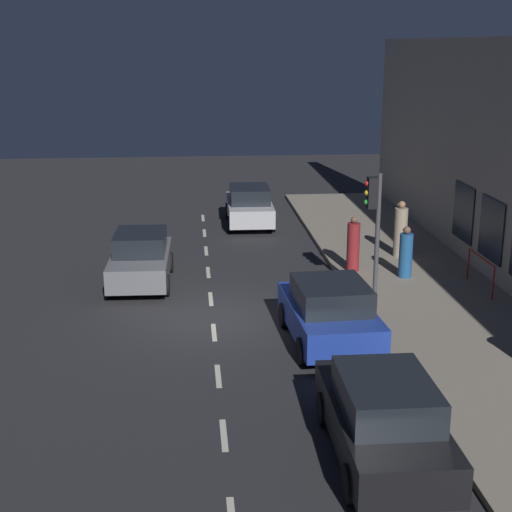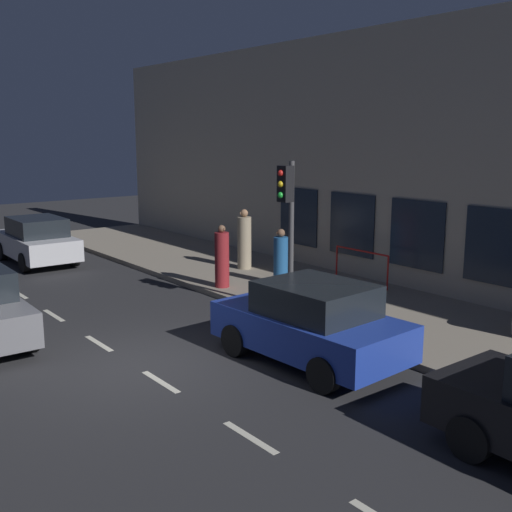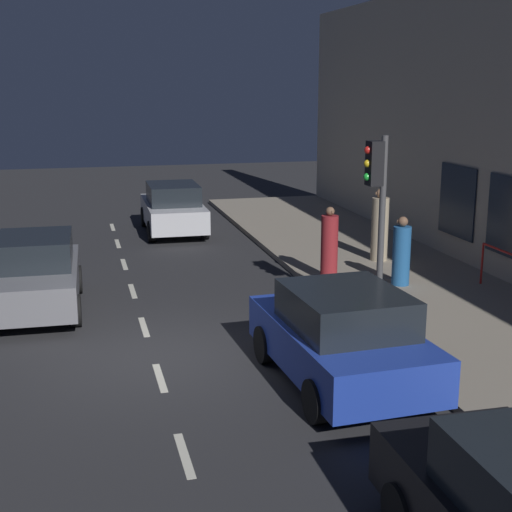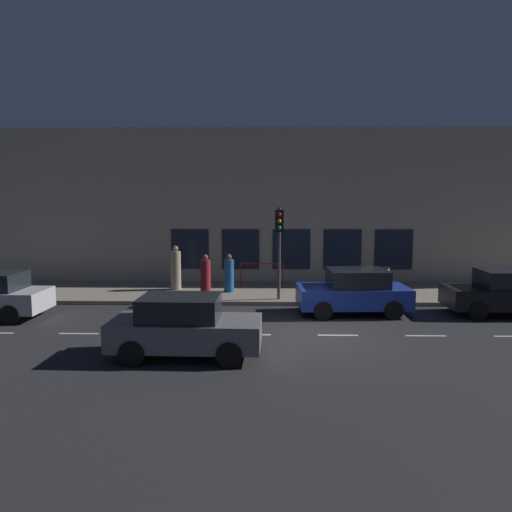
{
  "view_description": "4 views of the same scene",
  "coord_description": "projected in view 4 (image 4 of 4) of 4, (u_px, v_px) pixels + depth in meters",
  "views": [
    {
      "loc": [
        -0.52,
        -18.75,
        7.04
      ],
      "look_at": [
        1.19,
        0.38,
        1.6
      ],
      "focal_mm": 52.6,
      "sensor_mm": 36.0,
      "label": 1
    },
    {
      "loc": [
        -5.03,
        -10.1,
        4.32
      ],
      "look_at": [
        2.83,
        -0.16,
        1.81
      ],
      "focal_mm": 43.07,
      "sensor_mm": 36.0,
      "label": 2
    },
    {
      "loc": [
        -1.2,
        -12.06,
        4.69
      ],
      "look_at": [
        1.77,
        -0.4,
        1.8
      ],
      "focal_mm": 50.9,
      "sensor_mm": 36.0,
      "label": 3
    },
    {
      "loc": [
        -14.39,
        1.11,
        4.09
      ],
      "look_at": [
        2.98,
        1.51,
        2.02
      ],
      "focal_mm": 34.7,
      "sensor_mm": 36.0,
      "label": 4
    }
  ],
  "objects": [
    {
      "name": "ground_plane",
      "position": [
        304.0,
        335.0,
        14.74
      ],
      "size": [
        60.0,
        60.0,
        0.0
      ],
      "primitive_type": "plane",
      "color": "#28282B"
    },
    {
      "name": "sidewalk",
      "position": [
        293.0,
        293.0,
        20.94
      ],
      "size": [
        4.5,
        32.0,
        0.15
      ],
      "color": "gray",
      "rests_on": "ground"
    },
    {
      "name": "building_facade",
      "position": [
        291.0,
        207.0,
        23.05
      ],
      "size": [
        0.65,
        32.0,
        7.26
      ],
      "color": "#B2A893",
      "rests_on": "ground"
    },
    {
      "name": "lane_centre_line",
      "position": [
        338.0,
        335.0,
        14.72
      ],
      "size": [
        0.12,
        27.2,
        0.01
      ],
      "color": "beige",
      "rests_on": "ground"
    },
    {
      "name": "traffic_light",
      "position": [
        279.0,
        235.0,
        18.83
      ],
      "size": [
        0.47,
        0.32,
        3.57
      ],
      "color": "#424244",
      "rests_on": "sidewalk"
    },
    {
      "name": "parked_car_1",
      "position": [
        185.0,
        327.0,
        12.69
      ],
      "size": [
        1.88,
        3.88,
        1.58
      ],
      "rotation": [
        0.0,
        0.0,
        3.12
      ],
      "color": "slate",
      "rests_on": "ground"
    },
    {
      "name": "parked_car_2",
      "position": [
        508.0,
        293.0,
        17.19
      ],
      "size": [
        1.85,
        4.13,
        1.58
      ],
      "rotation": [
        0.0,
        0.0,
        -0.01
      ],
      "color": "black",
      "rests_on": "ground"
    },
    {
      "name": "parked_car_3",
      "position": [
        354.0,
        292.0,
        17.36
      ],
      "size": [
        2.13,
        3.92,
        1.58
      ],
      "rotation": [
        0.0,
        0.0,
        0.05
      ],
      "color": "#1E389E",
      "rests_on": "ground"
    },
    {
      "name": "pedestrian_0",
      "position": [
        176.0,
        269.0,
        21.16
      ],
      "size": [
        0.57,
        0.57,
        1.89
      ],
      "rotation": [
        0.0,
        0.0,
        1.19
      ],
      "color": "gray",
      "rests_on": "sidewalk"
    },
    {
      "name": "pedestrian_1",
      "position": [
        229.0,
        275.0,
        20.65
      ],
      "size": [
        0.56,
        0.56,
        1.59
      ],
      "rotation": [
        0.0,
        0.0,
        1.04
      ],
      "color": "#1E5189",
      "rests_on": "sidewalk"
    },
    {
      "name": "pedestrian_2",
      "position": [
        206.0,
        279.0,
        19.21
      ],
      "size": [
        0.47,
        0.47,
        1.74
      ],
      "rotation": [
        0.0,
        0.0,
        3.34
      ],
      "color": "maroon",
      "rests_on": "sidewalk"
    },
    {
      "name": "trash_bin",
      "position": [
        383.0,
        277.0,
        21.57
      ],
      "size": [
        0.57,
        0.57,
        0.93
      ],
      "color": "slate",
      "rests_on": "sidewalk"
    },
    {
      "name": "red_railing",
      "position": [
        262.0,
        269.0,
        22.44
      ],
      "size": [
        0.05,
        1.97,
        0.97
      ],
      "color": "red",
      "rests_on": "sidewalk"
    }
  ]
}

